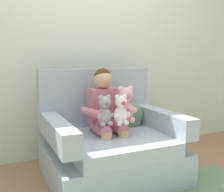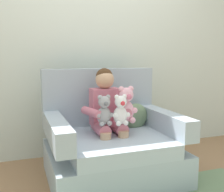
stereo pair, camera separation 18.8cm
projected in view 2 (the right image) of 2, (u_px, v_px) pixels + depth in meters
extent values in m
plane|color=#936D4C|center=(113.00, 177.00, 2.43)|extent=(8.00, 8.00, 0.00)
cube|color=silver|center=(89.00, 38.00, 2.98)|extent=(6.00, 0.10, 2.60)
cube|color=#9EADBC|center=(113.00, 162.00, 2.41)|extent=(1.13, 0.95, 0.28)
cube|color=#A6B6C6|center=(115.00, 143.00, 2.32)|extent=(0.85, 0.81, 0.12)
cube|color=#9EADBC|center=(99.00, 97.00, 2.71)|extent=(1.13, 0.14, 0.57)
cube|color=#9EADBC|center=(57.00, 131.00, 2.13)|extent=(0.14, 0.81, 0.18)
cube|color=#9EADBC|center=(166.00, 122.00, 2.46)|extent=(0.14, 0.81, 0.18)
cube|color=#C66B7F|center=(105.00, 107.00, 2.47)|extent=(0.26, 0.16, 0.34)
sphere|color=tan|center=(105.00, 80.00, 2.44)|extent=(0.17, 0.17, 0.17)
sphere|color=#472D19|center=(104.00, 77.00, 2.44)|extent=(0.16, 0.16, 0.16)
cylinder|color=#C66B7F|center=(101.00, 129.00, 2.35)|extent=(0.11, 0.26, 0.11)
cylinder|color=tan|center=(106.00, 150.00, 2.25)|extent=(0.09, 0.09, 0.30)
cylinder|color=#C66B7F|center=(118.00, 127.00, 2.40)|extent=(0.11, 0.26, 0.11)
cylinder|color=tan|center=(123.00, 148.00, 2.30)|extent=(0.09, 0.09, 0.30)
cylinder|color=#C66B7F|center=(92.00, 112.00, 2.31)|extent=(0.13, 0.27, 0.07)
cylinder|color=#C66B7F|center=(126.00, 110.00, 2.42)|extent=(0.13, 0.27, 0.07)
ellipsoid|color=#EAA8BC|center=(126.00, 111.00, 2.35)|extent=(0.15, 0.13, 0.19)
sphere|color=#EAA8BC|center=(126.00, 95.00, 2.32)|extent=(0.13, 0.13, 0.13)
sphere|color=#CC6684|center=(129.00, 97.00, 2.27)|extent=(0.05, 0.05, 0.05)
sphere|color=#EAA8BC|center=(121.00, 89.00, 2.30)|extent=(0.05, 0.05, 0.05)
sphere|color=#EAA8BC|center=(120.00, 111.00, 2.29)|extent=(0.05, 0.05, 0.05)
sphere|color=#EAA8BC|center=(124.00, 121.00, 2.29)|extent=(0.06, 0.06, 0.06)
sphere|color=#EAA8BC|center=(131.00, 89.00, 2.33)|extent=(0.05, 0.05, 0.05)
sphere|color=#EAA8BC|center=(135.00, 110.00, 2.34)|extent=(0.05, 0.05, 0.05)
sphere|color=#EAA8BC|center=(132.00, 120.00, 2.32)|extent=(0.06, 0.06, 0.06)
ellipsoid|color=white|center=(120.00, 115.00, 2.27)|extent=(0.12, 0.10, 0.16)
sphere|color=white|center=(121.00, 102.00, 2.24)|extent=(0.10, 0.10, 0.10)
sphere|color=#DB333D|center=(123.00, 103.00, 2.20)|extent=(0.04, 0.04, 0.04)
sphere|color=white|center=(117.00, 97.00, 2.23)|extent=(0.04, 0.04, 0.04)
sphere|color=white|center=(115.00, 116.00, 2.22)|extent=(0.04, 0.04, 0.04)
sphere|color=white|center=(119.00, 124.00, 2.22)|extent=(0.04, 0.04, 0.04)
sphere|color=white|center=(124.00, 97.00, 2.25)|extent=(0.04, 0.04, 0.04)
sphere|color=white|center=(128.00, 115.00, 2.26)|extent=(0.04, 0.04, 0.04)
sphere|color=white|center=(126.00, 123.00, 2.24)|extent=(0.04, 0.04, 0.04)
ellipsoid|color=#9E9EA3|center=(104.00, 116.00, 2.26)|extent=(0.12, 0.10, 0.16)
sphere|color=#9E9EA3|center=(104.00, 102.00, 2.23)|extent=(0.10, 0.10, 0.10)
sphere|color=slate|center=(106.00, 104.00, 2.19)|extent=(0.04, 0.04, 0.04)
sphere|color=#9E9EA3|center=(100.00, 97.00, 2.22)|extent=(0.04, 0.04, 0.04)
sphere|color=#9E9EA3|center=(99.00, 116.00, 2.21)|extent=(0.04, 0.04, 0.04)
sphere|color=#9E9EA3|center=(102.00, 124.00, 2.21)|extent=(0.04, 0.04, 0.04)
sphere|color=#9E9EA3|center=(108.00, 97.00, 2.24)|extent=(0.04, 0.04, 0.04)
sphere|color=#9E9EA3|center=(111.00, 115.00, 2.25)|extent=(0.04, 0.04, 0.04)
sphere|color=#9E9EA3|center=(109.00, 123.00, 2.23)|extent=(0.04, 0.04, 0.04)
ellipsoid|color=slate|center=(135.00, 117.00, 2.63)|extent=(0.28, 0.16, 0.26)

